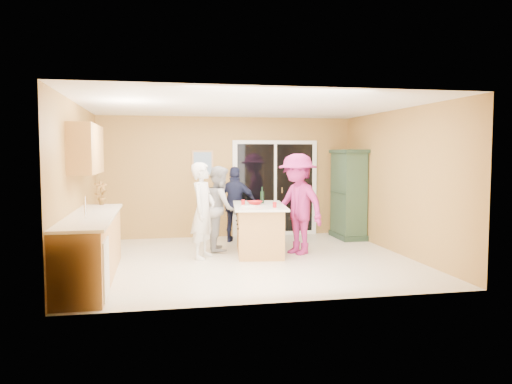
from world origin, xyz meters
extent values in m
plane|color=#F0E6CF|center=(0.00, 0.00, 0.00)|extent=(5.50, 5.50, 0.00)
cube|color=white|center=(0.00, 0.00, 2.60)|extent=(5.50, 5.00, 0.10)
cube|color=tan|center=(0.00, 2.50, 1.30)|extent=(5.50, 0.10, 2.60)
cube|color=tan|center=(0.00, -2.50, 1.30)|extent=(5.50, 0.10, 2.60)
cube|color=tan|center=(-2.75, 0.00, 1.30)|extent=(0.10, 5.00, 2.60)
cube|color=tan|center=(2.75, 0.00, 1.30)|extent=(0.10, 5.00, 2.60)
cube|color=tan|center=(-2.45, -0.90, 0.45)|extent=(0.60, 3.00, 0.90)
cube|color=silver|center=(-2.44, -2.00, 0.40)|extent=(0.62, 0.60, 0.72)
cube|color=white|center=(-2.44, -0.90, 0.92)|extent=(0.65, 3.05, 0.04)
cylinder|color=silver|center=(-2.45, -1.40, 1.09)|extent=(0.02, 0.02, 0.30)
cube|color=tan|center=(-2.58, -0.20, 1.88)|extent=(0.35, 1.60, 0.75)
cube|color=white|center=(1.05, 2.47, 1.05)|extent=(1.90, 0.05, 2.10)
cube|color=black|center=(1.05, 2.46, 1.05)|extent=(1.70, 0.03, 1.94)
cube|color=white|center=(1.05, 2.45, 1.05)|extent=(0.06, 0.04, 1.94)
cube|color=silver|center=(1.20, 2.44, 1.00)|extent=(0.02, 0.03, 0.12)
cube|color=tan|center=(-0.55, 2.48, 1.60)|extent=(0.46, 0.03, 0.56)
cube|color=#537DAB|center=(-0.55, 2.47, 1.60)|extent=(0.38, 0.02, 0.48)
cube|color=tan|center=(0.29, 0.54, 0.42)|extent=(0.95, 1.57, 0.84)
cube|color=white|center=(0.29, 0.54, 0.86)|extent=(1.12, 1.78, 0.04)
cube|color=black|center=(0.29, 0.54, 0.05)|extent=(0.87, 1.49, 0.10)
cube|color=#213525|center=(2.49, 1.75, 0.06)|extent=(0.52, 0.99, 0.11)
cube|color=#2D432E|center=(2.49, 1.75, 0.94)|extent=(0.47, 0.94, 1.76)
cube|color=#213525|center=(2.49, 1.75, 1.86)|extent=(0.54, 1.03, 0.07)
imported|color=silver|center=(-0.75, 0.27, 0.83)|extent=(0.63, 0.72, 1.66)
imported|color=#949396|center=(-0.36, 0.95, 0.79)|extent=(0.62, 0.78, 1.58)
imported|color=#1A1A39|center=(0.05, 1.77, 0.77)|extent=(0.98, 0.63, 1.55)
imported|color=#98215F|center=(0.96, 0.34, 0.90)|extent=(1.16, 1.35, 1.81)
imported|color=#AB1315|center=(0.23, 0.61, 0.92)|extent=(0.33, 0.33, 0.07)
imported|color=red|center=(-2.45, 0.52, 1.15)|extent=(0.26, 0.21, 0.42)
cylinder|color=#AB1315|center=(0.46, 0.03, 0.93)|extent=(0.08, 0.08, 0.10)
cylinder|color=#AB1315|center=(0.01, 0.59, 0.93)|extent=(0.08, 0.08, 0.10)
cylinder|color=black|center=(0.40, 0.79, 1.00)|extent=(0.07, 0.07, 0.23)
cylinder|color=black|center=(0.40, 0.79, 1.15)|extent=(0.03, 0.03, 0.08)
cylinder|color=silver|center=(0.06, 0.32, 0.89)|extent=(0.30, 0.30, 0.02)
camera|label=1|loc=(-1.51, -8.26, 1.80)|focal=35.00mm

